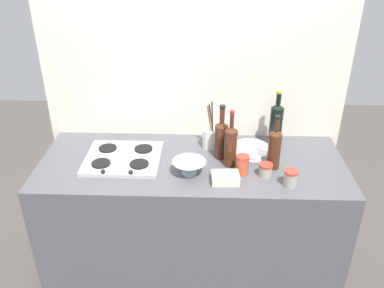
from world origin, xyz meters
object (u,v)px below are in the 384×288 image
(plate_stack, at_px, (252,151))
(utensil_crock, at_px, (210,137))
(mixing_bowl, at_px, (189,167))
(condiment_jar_rear, at_px, (266,170))
(wine_bottle_rightmost, at_px, (274,148))
(condiment_jar_front, at_px, (291,178))
(wine_bottle_mid_left, at_px, (276,124))
(wine_bottle_leftmost, at_px, (231,145))
(condiment_jar_spare, at_px, (243,164))
(butter_dish, at_px, (225,178))
(stovetop_hob, at_px, (123,158))
(wine_bottle_mid_right, at_px, (221,138))

(plate_stack, distance_m, utensil_crock, 0.27)
(mixing_bowl, height_order, condiment_jar_rear, mixing_bowl)
(wine_bottle_rightmost, height_order, condiment_jar_front, wine_bottle_rightmost)
(wine_bottle_mid_left, xyz_separation_m, mixing_bowl, (-0.52, -0.34, -0.11))
(utensil_crock, relative_size, condiment_jar_front, 3.54)
(wine_bottle_leftmost, xyz_separation_m, utensil_crock, (-0.12, 0.20, -0.06))
(utensil_crock, relative_size, condiment_jar_spare, 2.92)
(plate_stack, bearing_deg, butter_dish, -118.78)
(wine_bottle_mid_left, relative_size, utensil_crock, 1.14)
(condiment_jar_rear, bearing_deg, utensil_crock, 134.50)
(utensil_crock, bearing_deg, wine_bottle_mid_left, 5.07)
(condiment_jar_rear, bearing_deg, stovetop_hob, 170.38)
(plate_stack, xyz_separation_m, wine_bottle_rightmost, (0.11, -0.15, 0.11))
(mixing_bowl, xyz_separation_m, butter_dish, (0.20, -0.08, -0.02))
(condiment_jar_front, bearing_deg, mixing_bowl, 169.81)
(stovetop_hob, xyz_separation_m, mixing_bowl, (0.40, -0.13, 0.03))
(wine_bottle_mid_left, height_order, utensil_crock, wine_bottle_mid_left)
(stovetop_hob, height_order, condiment_jar_rear, condiment_jar_rear)
(condiment_jar_front, xyz_separation_m, condiment_jar_rear, (-0.12, 0.09, -0.01))
(plate_stack, relative_size, condiment_jar_front, 2.69)
(wine_bottle_leftmost, height_order, wine_bottle_mid_left, wine_bottle_mid_left)
(stovetop_hob, height_order, butter_dish, butter_dish)
(stovetop_hob, relative_size, mixing_bowl, 2.33)
(stovetop_hob, bearing_deg, mixing_bowl, -18.34)
(wine_bottle_leftmost, height_order, condiment_jar_rear, wine_bottle_leftmost)
(condiment_jar_front, height_order, condiment_jar_spare, condiment_jar_spare)
(wine_bottle_mid_right, distance_m, mixing_bowl, 0.28)
(stovetop_hob, bearing_deg, wine_bottle_rightmost, -3.15)
(wine_bottle_mid_left, relative_size, condiment_jar_spare, 3.33)
(wine_bottle_mid_left, relative_size, mixing_bowl, 1.97)
(wine_bottle_mid_left, xyz_separation_m, wine_bottle_mid_right, (-0.34, -0.15, -0.02))
(wine_bottle_rightmost, relative_size, condiment_jar_spare, 2.92)
(plate_stack, distance_m, wine_bottle_leftmost, 0.22)
(plate_stack, distance_m, wine_bottle_mid_left, 0.23)
(mixing_bowl, xyz_separation_m, condiment_jar_spare, (0.30, 0.02, 0.01))
(wine_bottle_mid_left, distance_m, butter_dish, 0.54)
(plate_stack, height_order, utensil_crock, utensil_crock)
(wine_bottle_mid_left, bearing_deg, mixing_bowl, -146.71)
(wine_bottle_leftmost, bearing_deg, plate_stack, 43.27)
(stovetop_hob, distance_m, condiment_jar_front, 0.97)
(wine_bottle_rightmost, relative_size, mixing_bowl, 1.73)
(wine_bottle_mid_right, height_order, butter_dish, wine_bottle_mid_right)
(stovetop_hob, distance_m, wine_bottle_leftmost, 0.64)
(wine_bottle_rightmost, bearing_deg, wine_bottle_leftmost, 175.25)
(wine_bottle_mid_right, bearing_deg, stovetop_hob, -174.11)
(stovetop_hob, xyz_separation_m, wine_bottle_mid_right, (0.58, 0.06, 0.11))
(mixing_bowl, relative_size, utensil_crock, 0.58)
(wine_bottle_leftmost, height_order, wine_bottle_rightmost, wine_bottle_leftmost)
(butter_dish, relative_size, utensil_crock, 0.46)
(wine_bottle_mid_right, height_order, utensil_crock, wine_bottle_mid_right)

